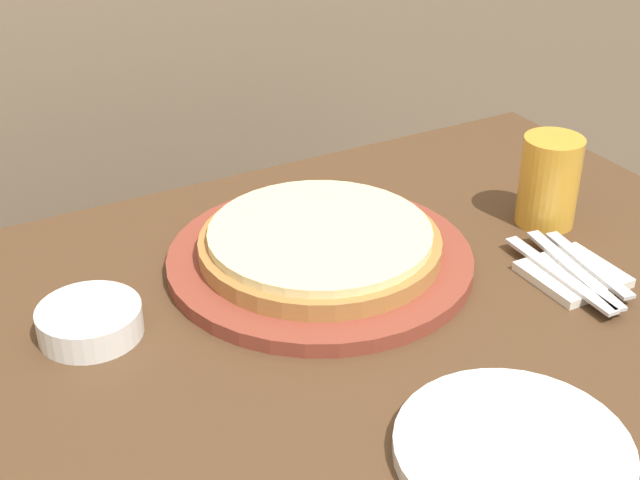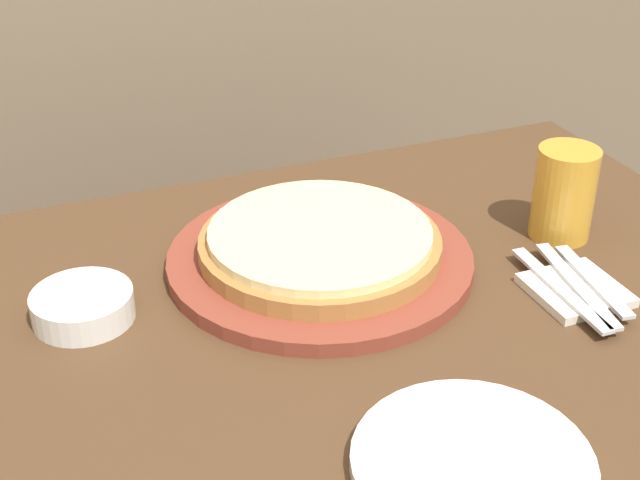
{
  "view_description": "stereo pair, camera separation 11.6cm",
  "coord_description": "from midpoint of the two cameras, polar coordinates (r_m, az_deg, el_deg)",
  "views": [
    {
      "loc": [
        -0.43,
        -0.76,
        1.39
      ],
      "look_at": [
        0.06,
        0.12,
        0.81
      ],
      "focal_mm": 50.0,
      "sensor_mm": 36.0,
      "label": 1
    },
    {
      "loc": [
        -0.32,
        -0.81,
        1.39
      ],
      "look_at": [
        0.06,
        0.12,
        0.81
      ],
      "focal_mm": 50.0,
      "sensor_mm": 36.0,
      "label": 2
    }
  ],
  "objects": [
    {
      "name": "dinner_knife",
      "position": [
        1.18,
        13.25,
        -1.89
      ],
      "size": [
        0.05,
        0.2,
        0.0
      ],
      "color": "silver",
      "rests_on": "napkin_stack"
    },
    {
      "name": "fork",
      "position": [
        1.16,
        12.31,
        -2.21
      ],
      "size": [
        0.03,
        0.2,
        0.0
      ],
      "color": "silver",
      "rests_on": "napkin_stack"
    },
    {
      "name": "dinner_plate",
      "position": [
        0.9,
        8.56,
        -13.29
      ],
      "size": [
        0.24,
        0.24,
        0.02
      ],
      "color": "silver",
      "rests_on": "dining_table"
    },
    {
      "name": "napkin_stack",
      "position": [
        1.18,
        13.2,
        -2.24
      ],
      "size": [
        0.11,
        0.11,
        0.01
      ],
      "color": "silver",
      "rests_on": "dining_table"
    },
    {
      "name": "spoon",
      "position": [
        1.19,
        14.16,
        -1.58
      ],
      "size": [
        0.04,
        0.17,
        0.0
      ],
      "color": "silver",
      "rests_on": "napkin_stack"
    },
    {
      "name": "beer_glass",
      "position": [
        1.28,
        12.0,
        3.87
      ],
      "size": [
        0.08,
        0.08,
        0.13
      ],
      "color": "gold",
      "rests_on": "dining_table"
    },
    {
      "name": "pizza_on_board",
      "position": [
        1.17,
        -2.84,
        -0.76
      ],
      "size": [
        0.4,
        0.4,
        0.06
      ],
      "color": "brown",
      "rests_on": "dining_table"
    },
    {
      "name": "side_bowl",
      "position": [
        1.09,
        -17.51,
        -5.08
      ],
      "size": [
        0.12,
        0.12,
        0.04
      ],
      "color": "silver",
      "rests_on": "dining_table"
    }
  ]
}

